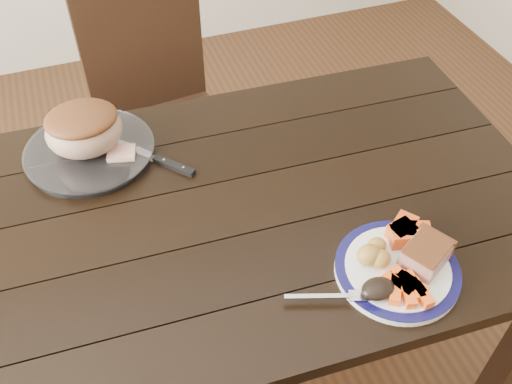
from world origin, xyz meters
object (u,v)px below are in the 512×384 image
object	(u,v)px
dining_table	(223,234)
chair_far	(160,108)
fork	(334,296)
roast_joint	(84,131)
serving_platter	(90,152)
dinner_plate	(397,270)
pork_slice	(426,255)
carving_knife	(161,161)

from	to	relation	value
dining_table	chair_far	world-z (taller)	chair_far
fork	roast_joint	bearing A→B (deg)	141.54
roast_joint	chair_far	bearing A→B (deg)	59.43
serving_platter	fork	distance (m)	0.75
dining_table	dinner_plate	distance (m)	0.44
fork	pork_slice	bearing A→B (deg)	23.19
dining_table	dinner_plate	world-z (taller)	dinner_plate
pork_slice	carving_knife	world-z (taller)	pork_slice
fork	dining_table	bearing A→B (deg)	132.01
chair_far	serving_platter	world-z (taller)	chair_far
dining_table	carving_knife	size ratio (longest dim) A/B	6.44
chair_far	carving_knife	distance (m)	0.59
roast_joint	pork_slice	bearing A→B (deg)	-44.42
dining_table	pork_slice	xyz separation A→B (m)	(0.36, -0.31, 0.14)
chair_far	roast_joint	bearing A→B (deg)	53.22
serving_platter	fork	size ratio (longest dim) A/B	1.88
serving_platter	fork	world-z (taller)	fork
dinner_plate	roast_joint	xyz separation A→B (m)	(-0.56, 0.61, 0.07)
serving_platter	fork	xyz separation A→B (m)	(0.41, -0.63, 0.01)
dining_table	carving_knife	distance (m)	0.25
dining_table	serving_platter	world-z (taller)	serving_platter
dinner_plate	fork	xyz separation A→B (m)	(-0.16, -0.02, 0.01)
roast_joint	carving_knife	world-z (taller)	roast_joint
pork_slice	fork	distance (m)	0.22
fork	roast_joint	world-z (taller)	roast_joint
carving_knife	fork	bearing A→B (deg)	-17.17
pork_slice	fork	size ratio (longest dim) A/B	0.58
chair_far	pork_slice	xyz separation A→B (m)	(0.37, -1.05, 0.27)
chair_far	dinner_plate	world-z (taller)	chair_far
roast_joint	dining_table	bearing A→B (deg)	-48.79
dining_table	dinner_plate	bearing A→B (deg)	-45.42
chair_far	carving_knife	size ratio (longest dim) A/B	3.65
chair_far	serving_platter	size ratio (longest dim) A/B	2.84
dinner_plate	carving_knife	xyz separation A→B (m)	(-0.40, 0.51, -0.00)
dinner_plate	serving_platter	bearing A→B (deg)	132.94
dinner_plate	roast_joint	size ratio (longest dim) A/B	1.39
dining_table	serving_platter	distance (m)	0.41
fork	carving_knife	size ratio (longest dim) A/B	0.68
fork	dinner_plate	bearing A→B (deg)	26.61
dining_table	chair_far	size ratio (longest dim) A/B	1.76
dining_table	serving_platter	bearing A→B (deg)	131.21
dinner_plate	roast_joint	distance (m)	0.83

